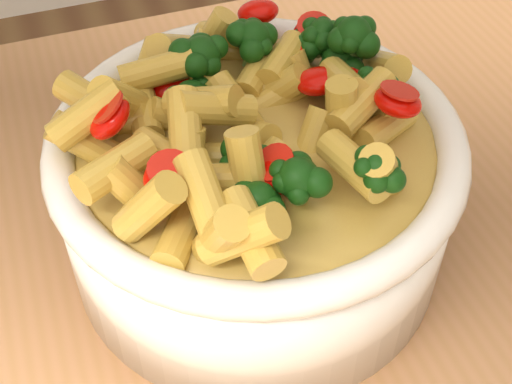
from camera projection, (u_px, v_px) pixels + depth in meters
name	position (u px, v px, depth m)	size (l,w,h in m)	color
serving_bowl	(256.00, 191.00, 0.49)	(0.27, 0.27, 0.12)	white
pasta_salad	(256.00, 108.00, 0.44)	(0.22, 0.22, 0.05)	gold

